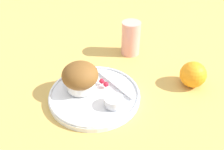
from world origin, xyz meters
The scene contains 8 objects.
ground_plane centered at (0.00, 0.00, 0.00)m, with size 3.00×3.00×0.00m, color tan.
plate centered at (0.02, -0.03, 0.01)m, with size 0.25×0.25×0.02m.
muffin centered at (-0.02, -0.04, 0.06)m, with size 0.10×0.10×0.08m.
cream_ramekin centered at (0.09, -0.02, 0.03)m, with size 0.05×0.05×0.02m.
berry_pair centered at (0.01, 0.01, 0.03)m, with size 0.03×0.01×0.01m.
butter_knife centered at (0.03, 0.04, 0.02)m, with size 0.16×0.02×0.00m.
orange_fruit centered at (0.15, 0.22, 0.04)m, with size 0.07×0.07×0.07m.
juice_glass centered at (-0.09, 0.20, 0.06)m, with size 0.06×0.06×0.11m.
Camera 1 is at (0.43, -0.32, 0.46)m, focal length 40.00 mm.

